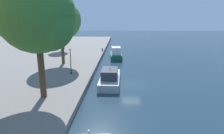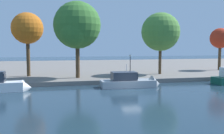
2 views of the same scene
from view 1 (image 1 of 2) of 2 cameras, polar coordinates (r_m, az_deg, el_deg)
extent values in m
plane|color=#1E3342|center=(27.58, 5.72, -5.03)|extent=(220.00, 220.00, 0.00)
cube|color=#9EA3A8|center=(27.78, -0.60, -4.11)|extent=(7.85, 2.77, 1.42)
cone|color=#9EA3A8|center=(31.89, -0.09, -1.65)|extent=(1.23, 2.56, 2.55)
cube|color=#2D333D|center=(26.83, -0.69, -1.86)|extent=(3.54, 2.18, 1.20)
cube|color=black|center=(28.13, -0.50, -0.96)|extent=(0.96, 2.02, 0.72)
cylinder|color=silver|center=(26.91, -0.64, 0.73)|extent=(0.08, 0.08, 1.11)
cube|color=#14513D|center=(44.52, 1.15, 3.02)|extent=(6.93, 2.91, 1.50)
cone|color=#14513D|center=(48.24, 0.95, 3.91)|extent=(1.36, 2.40, 2.33)
cube|color=white|center=(43.75, 1.19, 4.83)|extent=(3.18, 2.16, 1.51)
cube|color=black|center=(44.91, 1.12, 5.17)|extent=(0.94, 1.89, 0.91)
cylinder|color=silver|center=(43.87, 1.18, 6.75)|extent=(0.08, 0.08, 1.36)
cylinder|color=#2D2D33|center=(49.98, -2.84, 4.96)|extent=(0.30, 0.30, 0.55)
sphere|color=#2D2D33|center=(49.92, -2.84, 5.36)|extent=(0.33, 0.33, 0.33)
cylinder|color=black|center=(30.17, -11.90, 1.28)|extent=(0.12, 0.12, 3.55)
sphere|color=white|center=(29.80, -12.09, 4.91)|extent=(0.35, 0.35, 0.35)
cylinder|color=black|center=(30.57, -11.74, -1.69)|extent=(0.26, 0.26, 0.30)
cylinder|color=#4C3823|center=(22.04, -19.74, -1.11)|extent=(0.67, 0.67, 5.78)
sphere|color=#38702D|center=(21.33, -21.09, 14.07)|extent=(7.74, 7.74, 7.74)
sphere|color=#38702D|center=(22.02, -24.73, 11.36)|extent=(3.71, 3.71, 3.71)
sphere|color=#38702D|center=(20.28, -17.73, 11.14)|extent=(4.82, 4.82, 4.82)
cylinder|color=#4C3823|center=(37.28, -14.14, 4.95)|extent=(0.55, 0.55, 5.24)
sphere|color=#4C8438|center=(36.82, -14.65, 13.12)|extent=(7.18, 7.18, 7.18)
sphere|color=#4C8438|center=(36.84, -15.22, 13.12)|extent=(3.68, 3.68, 3.68)
sphere|color=#4C8438|center=(38.70, -15.03, 11.86)|extent=(3.27, 3.27, 3.27)
cylinder|color=#4C3823|center=(53.95, -14.08, 7.81)|extent=(0.61, 0.61, 5.35)
sphere|color=#B22D19|center=(53.66, -14.37, 12.42)|extent=(4.45, 4.45, 4.45)
sphere|color=#B22D19|center=(54.04, -14.82, 13.05)|extent=(3.08, 3.08, 3.08)
sphere|color=#B22D19|center=(54.16, -14.98, 12.66)|extent=(2.35, 2.35, 2.35)
camera|label=2|loc=(36.10, 64.31, 1.03)|focal=38.66mm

